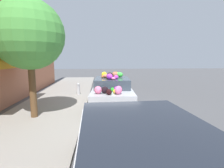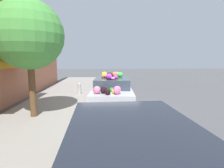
% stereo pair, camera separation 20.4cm
% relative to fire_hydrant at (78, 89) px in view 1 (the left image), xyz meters
% --- Properties ---
extents(ground_plane, '(60.00, 60.00, 0.00)m').
position_rel_fire_hydrant_xyz_m(ground_plane, '(-2.40, -1.77, -0.47)').
color(ground_plane, '#4C4C4F').
extents(sidewalk_curb, '(24.00, 3.20, 0.12)m').
position_rel_fire_hydrant_xyz_m(sidewalk_curb, '(-2.40, 0.93, -0.41)').
color(sidewalk_curb, gray).
rests_on(sidewalk_curb, ground).
extents(street_tree, '(2.47, 2.47, 4.22)m').
position_rel_fire_hydrant_xyz_m(street_tree, '(-4.00, 1.15, 2.63)').
color(street_tree, brown).
rests_on(street_tree, sidewalk_curb).
extents(fire_hydrant, '(0.20, 0.20, 0.70)m').
position_rel_fire_hydrant_xyz_m(fire_hydrant, '(0.00, 0.00, 0.00)').
color(fire_hydrant, '#B2B2B7').
rests_on(fire_hydrant, sidewalk_curb).
extents(art_car, '(4.35, 1.98, 1.68)m').
position_rel_fire_hydrant_xyz_m(art_car, '(-2.45, -1.87, 0.28)').
color(art_car, '#B7BABF').
rests_on(art_car, ground).
extents(parked_car_plain, '(4.68, 2.03, 1.48)m').
position_rel_fire_hydrant_xyz_m(parked_car_plain, '(-8.16, -1.85, 0.28)').
color(parked_car_plain, silver).
rests_on(parked_car_plain, ground).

